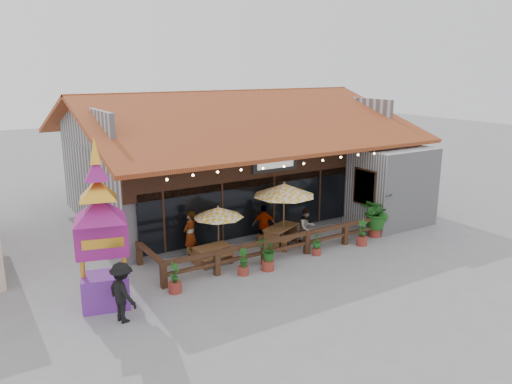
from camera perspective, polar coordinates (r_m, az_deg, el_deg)
ground at (r=20.69m, az=6.06°, el=-6.31°), size 100.00×100.00×0.00m
restaurant_building at (r=25.54m, az=-2.49°, el=2.83°), size 15.50×14.73×6.09m
patio_railing at (r=19.04m, az=1.21°, el=-6.10°), size 10.00×2.60×0.92m
umbrella_left at (r=18.97m, az=-4.35°, el=-2.34°), size 2.34×2.34×2.10m
umbrella_right at (r=20.11m, az=3.22°, el=0.23°), size 3.14×3.14×2.72m
picnic_table_left at (r=18.95m, az=-5.08°, el=-6.79°), size 1.47×1.29×0.66m
picnic_table_right at (r=20.74m, az=2.90°, el=-4.62°), size 2.08×1.95×0.80m
thai_sign_tower at (r=15.41m, az=-17.44°, el=-2.37°), size 2.55×2.55×5.66m
tropical_plant at (r=22.14m, az=13.54°, el=-2.24°), size 1.81×1.73×1.94m
diner_a at (r=19.22m, az=-7.52°, el=-4.89°), size 0.85×0.76×1.94m
diner_b at (r=20.61m, az=5.81°, el=-4.06°), size 0.77×0.61×1.58m
diner_c at (r=20.63m, az=0.94°, el=-3.81°), size 1.06×0.84×1.69m
pedestrian at (r=15.09m, az=-15.03°, el=-11.02°), size 0.94×1.29×1.80m
planter_a at (r=16.71m, az=-9.27°, el=-9.88°), size 0.45×0.43×1.06m
planter_b at (r=17.84m, az=-1.48°, el=-8.14°), size 0.39×0.39×0.96m
planter_c at (r=18.15m, az=1.36°, el=-7.08°), size 0.73×0.65×1.12m
planter_d at (r=19.79m, az=6.95°, el=-6.01°), size 0.42×0.42×0.87m
planter_e at (r=21.14m, az=12.03°, el=-4.76°), size 0.47×0.47×1.11m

